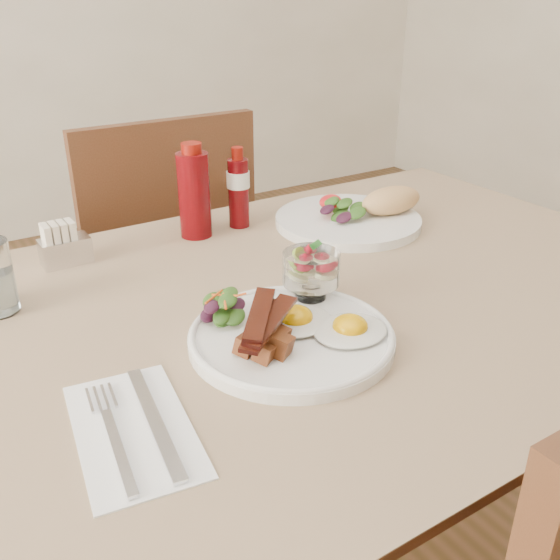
% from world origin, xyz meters
% --- Properties ---
extents(table, '(1.33, 0.88, 0.75)m').
position_xyz_m(table, '(0.00, 0.00, 0.66)').
color(table, brown).
rests_on(table, ground).
extents(chair_far, '(0.42, 0.42, 0.93)m').
position_xyz_m(chair_far, '(0.00, 0.66, 0.52)').
color(chair_far, brown).
rests_on(chair_far, ground).
extents(main_plate, '(0.28, 0.28, 0.02)m').
position_xyz_m(main_plate, '(-0.11, -0.11, 0.76)').
color(main_plate, white).
rests_on(main_plate, table).
extents(fried_eggs, '(0.17, 0.18, 0.03)m').
position_xyz_m(fried_eggs, '(-0.07, -0.12, 0.78)').
color(fried_eggs, silver).
rests_on(fried_eggs, main_plate).
extents(bacon_potato_pile, '(0.12, 0.11, 0.05)m').
position_xyz_m(bacon_potato_pile, '(-0.16, -0.12, 0.79)').
color(bacon_potato_pile, brown).
rests_on(bacon_potato_pile, main_plate).
extents(side_salad, '(0.07, 0.07, 0.04)m').
position_xyz_m(side_salad, '(-0.17, -0.03, 0.79)').
color(side_salad, '#1F4412').
rests_on(side_salad, main_plate).
extents(fruit_cup, '(0.08, 0.08, 0.09)m').
position_xyz_m(fruit_cup, '(-0.03, -0.04, 0.82)').
color(fruit_cup, white).
rests_on(fruit_cup, main_plate).
extents(second_plate, '(0.31, 0.29, 0.07)m').
position_xyz_m(second_plate, '(0.26, 0.20, 0.77)').
color(second_plate, white).
rests_on(second_plate, table).
extents(ketchup_bottle, '(0.08, 0.08, 0.18)m').
position_xyz_m(ketchup_bottle, '(-0.04, 0.32, 0.84)').
color(ketchup_bottle, '#560408').
rests_on(ketchup_bottle, table).
extents(hot_sauce_bottle, '(0.05, 0.05, 0.16)m').
position_xyz_m(hot_sauce_bottle, '(0.05, 0.32, 0.83)').
color(hot_sauce_bottle, '#560408').
rests_on(hot_sauce_bottle, table).
extents(sugar_caddy, '(0.08, 0.05, 0.08)m').
position_xyz_m(sugar_caddy, '(-0.29, 0.32, 0.78)').
color(sugar_caddy, silver).
rests_on(sugar_caddy, table).
extents(napkin_cutlery, '(0.15, 0.24, 0.01)m').
position_xyz_m(napkin_cutlery, '(-0.35, -0.17, 0.75)').
color(napkin_cutlery, white).
rests_on(napkin_cutlery, table).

